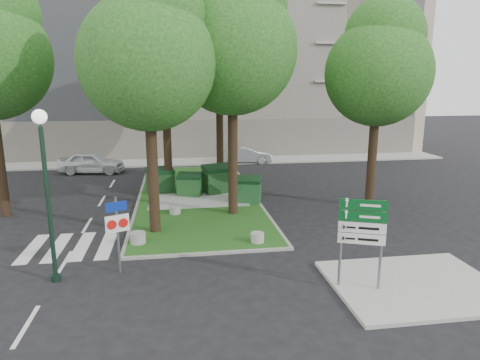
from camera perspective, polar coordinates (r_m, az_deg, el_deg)
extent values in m
plane|color=black|center=(15.77, -6.02, -9.89)|extent=(120.00, 120.00, 0.00)
cube|color=#194C15|center=(23.36, -5.76, -2.15)|extent=(6.00, 16.00, 0.12)
cube|color=gray|center=(23.36, -5.75, -2.17)|extent=(6.30, 16.30, 0.10)
cube|color=#999993|center=(14.43, 22.24, -12.82)|extent=(5.00, 4.00, 0.12)
cube|color=#999993|center=(33.59, -7.57, 2.41)|extent=(42.00, 3.00, 0.12)
cube|color=silver|center=(17.44, -18.79, -8.23)|extent=(5.00, 3.00, 0.01)
cube|color=#C6B094|center=(40.59, -8.15, 15.43)|extent=(41.00, 12.00, 16.00)
cylinder|color=black|center=(17.33, -11.62, 2.63)|extent=(0.44, 0.44, 6.16)
sphere|color=#154A13|center=(17.09, -12.21, 15.06)|extent=(5.20, 5.20, 5.20)
sphere|color=#154A13|center=(17.44, -11.40, 20.87)|extent=(3.90, 3.90, 3.90)
cylinder|color=black|center=(19.41, -0.98, 4.80)|extent=(0.44, 0.44, 6.72)
sphere|color=#154A13|center=(19.27, -1.03, 16.90)|extent=(5.60, 5.60, 5.60)
sphere|color=#154A13|center=(19.73, -0.20, 22.43)|extent=(4.20, 4.20, 4.20)
cylinder|color=black|center=(23.76, -9.67, 5.08)|extent=(0.44, 0.44, 5.88)
sphere|color=#154A13|center=(23.55, -10.00, 13.71)|extent=(4.80, 4.80, 4.80)
sphere|color=#154A13|center=(23.84, -9.40, 17.77)|extent=(3.60, 3.60, 3.60)
cylinder|color=black|center=(26.81, -2.72, 7.32)|extent=(0.44, 0.44, 7.00)
sphere|color=#154A13|center=(26.74, -2.82, 16.42)|extent=(5.80, 5.80, 5.80)
sphere|color=#154A13|center=(27.17, -2.25, 20.61)|extent=(4.35, 4.35, 4.35)
cylinder|color=black|center=(21.99, 17.28, 4.06)|extent=(0.44, 0.44, 5.88)
sphere|color=#154A13|center=(21.77, 17.92, 13.39)|extent=(5.00, 5.00, 5.00)
sphere|color=#154A13|center=(22.18, 18.72, 17.67)|extent=(3.75, 3.75, 3.75)
cube|color=#0E3410|center=(24.19, -10.57, -0.26)|extent=(1.61, 1.27, 1.12)
cube|color=black|center=(24.05, -10.64, 1.25)|extent=(1.68, 1.35, 0.32)
cube|color=#134316|center=(23.28, -6.70, -0.81)|extent=(1.44, 1.16, 0.99)
cube|color=black|center=(23.15, -6.74, 0.58)|extent=(1.50, 1.23, 0.29)
cube|color=#103812|center=(23.78, -2.89, -0.12)|extent=(1.83, 1.48, 1.25)
cube|color=black|center=(23.63, -2.91, 1.60)|extent=(1.91, 1.57, 0.36)
cube|color=#15471E|center=(21.89, 0.99, -1.51)|extent=(1.54, 1.24, 1.06)
cube|color=black|center=(21.75, 0.99, 0.07)|extent=(1.61, 1.31, 0.31)
cylinder|color=gray|center=(16.83, -13.47, -7.50)|extent=(0.58, 0.58, 0.42)
cylinder|color=#999994|center=(16.50, 2.33, -7.64)|extent=(0.51, 0.51, 0.37)
cylinder|color=gray|center=(20.17, -8.66, -3.94)|extent=(0.51, 0.51, 0.36)
cylinder|color=yellow|center=(25.23, -1.42, 0.06)|extent=(0.43, 0.43, 0.75)
cylinder|color=black|center=(14.16, -24.14, -3.29)|extent=(0.14, 0.14, 4.83)
cylinder|color=black|center=(14.92, -23.32, -11.88)|extent=(0.29, 0.29, 0.19)
sphere|color=white|center=(13.71, -25.18, 7.65)|extent=(0.43, 0.43, 0.43)
cylinder|color=slate|center=(14.40, -15.98, -7.12)|extent=(0.11, 0.11, 2.56)
cube|color=navy|center=(14.11, -16.22, -3.40)|extent=(0.63, 0.30, 0.31)
cube|color=white|center=(14.27, -16.08, -5.57)|extent=(0.72, 0.34, 0.56)
cylinder|color=red|center=(14.30, -16.81, -5.58)|extent=(0.29, 0.15, 0.31)
cylinder|color=red|center=(14.25, -15.34, -5.55)|extent=(0.29, 0.15, 0.31)
cylinder|color=slate|center=(13.09, 13.30, -8.11)|extent=(0.11, 0.11, 2.70)
cylinder|color=slate|center=(13.17, 18.33, -8.30)|extent=(0.11, 0.11, 2.70)
cube|color=#094B1B|center=(12.74, 16.15, -3.18)|extent=(1.28, 0.53, 0.31)
cube|color=#094B1B|center=(12.84, 16.05, -4.66)|extent=(1.28, 0.53, 0.31)
cube|color=white|center=(12.94, 15.96, -6.11)|extent=(1.28, 0.53, 0.31)
cube|color=white|center=(13.06, 15.87, -7.53)|extent=(1.28, 0.53, 0.31)
imported|color=silver|center=(31.05, -19.19, 2.23)|extent=(4.53, 2.30, 1.48)
imported|color=#989C9F|center=(32.96, 0.79, 3.36)|extent=(3.95, 1.47, 1.29)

